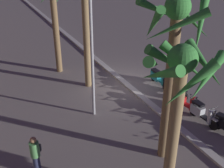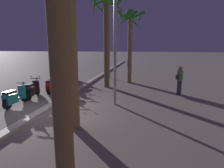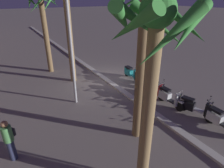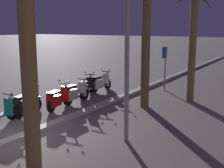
{
  "view_description": "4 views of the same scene",
  "coord_description": "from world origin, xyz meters",
  "px_view_note": "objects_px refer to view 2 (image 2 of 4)",
  "views": [
    {
      "loc": [
        -12.5,
        7.55,
        7.78
      ],
      "look_at": [
        -1.67,
        1.96,
        1.39
      ],
      "focal_mm": 45.32,
      "sensor_mm": 36.0,
      "label": 1
    },
    {
      "loc": [
        7.04,
        4.47,
        2.8
      ],
      "look_at": [
        -2.75,
        2.66,
        0.81
      ],
      "focal_mm": 30.01,
      "sensor_mm": 36.0,
      "label": 2
    },
    {
      "loc": [
        -10.59,
        5.95,
        5.41
      ],
      "look_at": [
        -2.79,
        1.25,
        1.14
      ],
      "focal_mm": 29.93,
      "sensor_mm": 36.0,
      "label": 3
    },
    {
      "loc": [
        5.9,
        7.16,
        3.46
      ],
      "look_at": [
        -4.6,
        0.71,
        1.08
      ],
      "focal_mm": 47.65,
      "sensor_mm": 36.0,
      "label": 4
    }
  ],
  "objects_px": {
    "scooter_red_last_in_row": "(52,86)",
    "scooter_teal_tail_end": "(14,97)",
    "palm_tree_far_corner": "(106,19)",
    "palm_tree_near_sign": "(130,28)",
    "scooter_silver_lead_nearest": "(60,82)",
    "pedestrian_window_shopping": "(180,80)",
    "crossing_sign": "(109,61)",
    "street_lamp": "(115,21)",
    "scooter_black_mid_rear": "(63,79)",
    "scooter_silver_second_in_line": "(70,76)",
    "scooter_black_far_back": "(32,90)"
  },
  "relations": [
    {
      "from": "scooter_red_last_in_row",
      "to": "scooter_teal_tail_end",
      "type": "bearing_deg",
      "value": -9.42
    },
    {
      "from": "palm_tree_far_corner",
      "to": "palm_tree_near_sign",
      "type": "height_order",
      "value": "palm_tree_far_corner"
    },
    {
      "from": "scooter_silver_lead_nearest",
      "to": "pedestrian_window_shopping",
      "type": "bearing_deg",
      "value": 88.68
    },
    {
      "from": "crossing_sign",
      "to": "street_lamp",
      "type": "height_order",
      "value": "street_lamp"
    },
    {
      "from": "scooter_black_mid_rear",
      "to": "scooter_teal_tail_end",
      "type": "relative_size",
      "value": 1.02
    },
    {
      "from": "scooter_red_last_in_row",
      "to": "palm_tree_far_corner",
      "type": "relative_size",
      "value": 0.28
    },
    {
      "from": "scooter_silver_second_in_line",
      "to": "palm_tree_far_corner",
      "type": "xyz_separation_m",
      "value": [
        1.61,
        3.43,
        4.13
      ]
    },
    {
      "from": "scooter_black_far_back",
      "to": "scooter_silver_lead_nearest",
      "type": "bearing_deg",
      "value": 171.61
    },
    {
      "from": "scooter_black_mid_rear",
      "to": "scooter_teal_tail_end",
      "type": "distance_m",
      "value": 5.31
    },
    {
      "from": "scooter_black_far_back",
      "to": "palm_tree_near_sign",
      "type": "distance_m",
      "value": 8.33
    },
    {
      "from": "palm_tree_near_sign",
      "to": "scooter_red_last_in_row",
      "type": "bearing_deg",
      "value": -45.1
    },
    {
      "from": "street_lamp",
      "to": "scooter_black_mid_rear",
      "type": "bearing_deg",
      "value": -131.92
    },
    {
      "from": "scooter_teal_tail_end",
      "to": "street_lamp",
      "type": "bearing_deg",
      "value": 103.97
    },
    {
      "from": "scooter_black_mid_rear",
      "to": "scooter_silver_lead_nearest",
      "type": "height_order",
      "value": "scooter_black_mid_rear"
    },
    {
      "from": "scooter_black_far_back",
      "to": "palm_tree_far_corner",
      "type": "distance_m",
      "value": 6.48
    },
    {
      "from": "scooter_teal_tail_end",
      "to": "scooter_silver_second_in_line",
      "type": "bearing_deg",
      "value": -179.93
    },
    {
      "from": "scooter_black_mid_rear",
      "to": "pedestrian_window_shopping",
      "type": "distance_m",
      "value": 8.21
    },
    {
      "from": "palm_tree_far_corner",
      "to": "palm_tree_near_sign",
      "type": "relative_size",
      "value": 1.13
    },
    {
      "from": "scooter_black_mid_rear",
      "to": "palm_tree_far_corner",
      "type": "relative_size",
      "value": 0.29
    },
    {
      "from": "scooter_black_far_back",
      "to": "scooter_teal_tail_end",
      "type": "bearing_deg",
      "value": -0.83
    },
    {
      "from": "scooter_black_mid_rear",
      "to": "scooter_silver_lead_nearest",
      "type": "distance_m",
      "value": 1.37
    },
    {
      "from": "scooter_silver_second_in_line",
      "to": "palm_tree_near_sign",
      "type": "bearing_deg",
      "value": 95.08
    },
    {
      "from": "scooter_silver_second_in_line",
      "to": "scooter_black_mid_rear",
      "type": "distance_m",
      "value": 1.36
    },
    {
      "from": "scooter_silver_lead_nearest",
      "to": "palm_tree_near_sign",
      "type": "height_order",
      "value": "palm_tree_near_sign"
    },
    {
      "from": "crossing_sign",
      "to": "scooter_black_far_back",
      "type": "bearing_deg",
      "value": -20.92
    },
    {
      "from": "scooter_silver_lead_nearest",
      "to": "palm_tree_far_corner",
      "type": "xyz_separation_m",
      "value": [
        -1.07,
        3.02,
        4.12
      ]
    },
    {
      "from": "scooter_silver_second_in_line",
      "to": "scooter_red_last_in_row",
      "type": "height_order",
      "value": "same"
    },
    {
      "from": "scooter_red_last_in_row",
      "to": "palm_tree_far_corner",
      "type": "height_order",
      "value": "palm_tree_far_corner"
    },
    {
      "from": "scooter_black_mid_rear",
      "to": "street_lamp",
      "type": "bearing_deg",
      "value": 48.08
    },
    {
      "from": "scooter_black_far_back",
      "to": "pedestrian_window_shopping",
      "type": "height_order",
      "value": "pedestrian_window_shopping"
    },
    {
      "from": "scooter_silver_second_in_line",
      "to": "scooter_teal_tail_end",
      "type": "bearing_deg",
      "value": 0.07
    },
    {
      "from": "scooter_silver_second_in_line",
      "to": "scooter_silver_lead_nearest",
      "type": "bearing_deg",
      "value": 8.74
    },
    {
      "from": "scooter_silver_lead_nearest",
      "to": "scooter_red_last_in_row",
      "type": "xyz_separation_m",
      "value": [
        1.24,
        0.05,
        -0.01
      ]
    },
    {
      "from": "palm_tree_far_corner",
      "to": "street_lamp",
      "type": "height_order",
      "value": "street_lamp"
    },
    {
      "from": "scooter_silver_second_in_line",
      "to": "scooter_silver_lead_nearest",
      "type": "xyz_separation_m",
      "value": [
        2.67,
        0.41,
        0.0
      ]
    },
    {
      "from": "scooter_silver_second_in_line",
      "to": "pedestrian_window_shopping",
      "type": "height_order",
      "value": "pedestrian_window_shopping"
    },
    {
      "from": "scooter_silver_lead_nearest",
      "to": "street_lamp",
      "type": "distance_m",
      "value": 6.19
    },
    {
      "from": "pedestrian_window_shopping",
      "to": "scooter_black_mid_rear",
      "type": "bearing_deg",
      "value": -100.5
    },
    {
      "from": "scooter_black_mid_rear",
      "to": "scooter_teal_tail_end",
      "type": "bearing_deg",
      "value": -0.4
    },
    {
      "from": "street_lamp",
      "to": "scooter_silver_second_in_line",
      "type": "bearing_deg",
      "value": -139.71
    },
    {
      "from": "crossing_sign",
      "to": "pedestrian_window_shopping",
      "type": "height_order",
      "value": "crossing_sign"
    },
    {
      "from": "scooter_teal_tail_end",
      "to": "palm_tree_far_corner",
      "type": "distance_m",
      "value": 7.38
    },
    {
      "from": "crossing_sign",
      "to": "pedestrian_window_shopping",
      "type": "bearing_deg",
      "value": 46.4
    },
    {
      "from": "scooter_red_last_in_row",
      "to": "pedestrian_window_shopping",
      "type": "bearing_deg",
      "value": 97.92
    },
    {
      "from": "scooter_silver_second_in_line",
      "to": "pedestrian_window_shopping",
      "type": "relative_size",
      "value": 1.04
    },
    {
      "from": "scooter_silver_second_in_line",
      "to": "crossing_sign",
      "type": "xyz_separation_m",
      "value": [
        -2.15,
        2.86,
        1.04
      ]
    },
    {
      "from": "scooter_silver_lead_nearest",
      "to": "scooter_black_far_back",
      "type": "distance_m",
      "value": 2.62
    },
    {
      "from": "palm_tree_far_corner",
      "to": "street_lamp",
      "type": "distance_m",
      "value": 4.15
    },
    {
      "from": "scooter_black_mid_rear",
      "to": "street_lamp",
      "type": "relative_size",
      "value": 0.28
    },
    {
      "from": "palm_tree_near_sign",
      "to": "street_lamp",
      "type": "distance_m",
      "value": 5.95
    }
  ]
}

